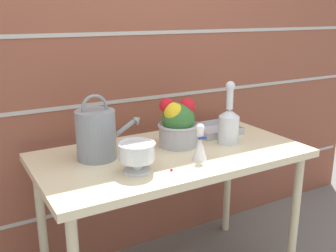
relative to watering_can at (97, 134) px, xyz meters
name	(u,v)px	position (x,y,z in m)	size (l,w,h in m)	color
brick_wall	(131,66)	(0.34, 0.36, 0.24)	(3.60, 0.08, 2.20)	brown
patio_table	(171,166)	(0.34, -0.09, -0.19)	(1.28, 0.68, 0.74)	beige
watering_can	(97,134)	(0.00, 0.00, 0.00)	(0.32, 0.18, 0.30)	gray
crystal_pedestal_bowl	(137,154)	(0.09, -0.24, -0.04)	(0.16, 0.16, 0.13)	silver
flower_planter	(178,124)	(0.41, -0.03, 0.00)	(0.21, 0.21, 0.24)	#ADADB2
glass_decanter	(229,123)	(0.65, -0.13, -0.01)	(0.11, 0.11, 0.32)	silver
figurine_vase	(200,145)	(0.39, -0.25, -0.05)	(0.07, 0.07, 0.17)	white
wire_tray	(214,131)	(0.70, 0.06, -0.11)	(0.25, 0.22, 0.04)	#B7B7BC
fallen_petal	(171,170)	(0.22, -0.30, -0.11)	(0.01, 0.01, 0.01)	red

